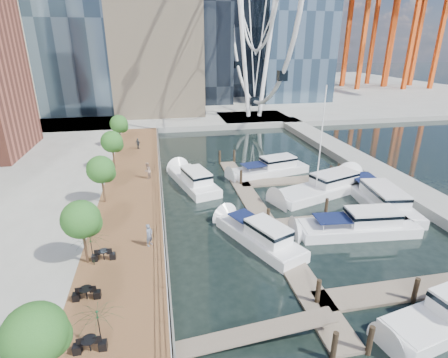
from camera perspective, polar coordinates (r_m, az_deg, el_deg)
name	(u,v)px	position (r m, az deg, el deg)	size (l,w,h in m)	color
ground	(261,290)	(24.31, 6.08, -17.50)	(520.00, 520.00, 0.00)	black
boardwalk	(132,200)	(36.25, -14.82, -3.38)	(6.00, 60.00, 1.00)	brown
seawall	(162,198)	(36.13, -10.08, -3.06)	(0.25, 60.00, 1.00)	#595954
land_far	(173,91)	(121.06, -8.38, 14.08)	(200.00, 114.00, 1.00)	gray
breakwater	(366,166)	(48.35, 22.18, 1.97)	(4.00, 60.00, 1.00)	gray
pier	(254,119)	(74.29, 4.87, 9.79)	(14.00, 12.00, 1.00)	gray
railing	(160,189)	(35.73, -10.34, -1.57)	(0.10, 60.00, 1.05)	white
floating_docks	(311,208)	(34.57, 14.03, -4.56)	(16.00, 34.00, 2.60)	#6D6051
port_cranes	(376,28)	(135.56, 23.64, 21.68)	(40.00, 52.00, 38.00)	#D84C14
street_trees	(101,170)	(34.24, -19.49, 1.46)	(2.60, 42.60, 4.60)	#3F2B1C
cafe_tables	(88,317)	(21.59, -21.33, -20.24)	(2.50, 13.70, 0.74)	black
yacht_foreground	(356,233)	(32.36, 20.81, -8.24)	(2.96, 11.06, 2.15)	white
pedestrian_near	(149,235)	(26.88, -12.12, -8.93)	(0.64, 0.42, 1.76)	slate
pedestrian_mid	(147,171)	(39.85, -12.40, 1.33)	(0.90, 0.70, 1.86)	gray
pedestrian_far	(138,143)	(51.83, -13.87, 5.65)	(0.91, 0.38, 1.55)	#343B41
moored_yachts	(313,198)	(37.87, 14.38, -3.07)	(23.23, 31.87, 11.50)	silver
cafe_seating	(77,315)	(20.58, -22.91, -19.82)	(5.32, 13.22, 2.57)	#0E3612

